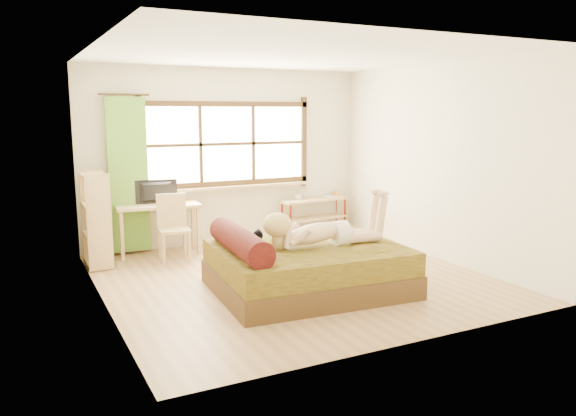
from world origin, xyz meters
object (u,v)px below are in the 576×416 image
pipe_shelf (315,208)px  bookshelf (96,219)px  kitten (247,240)px  woman (322,218)px  desk (158,211)px  bed (304,267)px  chair (173,223)px

pipe_shelf → bookshelf: size_ratio=1.00×
kitten → pipe_shelf: 3.35m
woman → pipe_shelf: (1.39, 2.62, -0.39)m
desk → pipe_shelf: 2.67m
desk → bookshelf: bookshelf is taller
kitten → desk: kitten is taller
bed → bookshelf: 2.93m
woman → desk: woman is taller
kitten → chair: bearing=102.5°
bed → chair: 2.30m
desk → chair: size_ratio=1.33×
bookshelf → pipe_shelf: bearing=6.2°
bed → chair: bearing=118.9°
bed → bookshelf: (-1.97, 2.15, 0.35)m
kitten → woman: bearing=-5.7°
bed → woman: (0.20, -0.05, 0.56)m
kitten → bed: bearing=-4.1°
kitten → desk: 2.38m
bed → bookshelf: size_ratio=1.76×
desk → bookshelf: size_ratio=0.97×
pipe_shelf → woman: bearing=-125.3°
bookshelf → kitten: bearing=-58.2°
desk → chair: 0.40m
woman → desk: (-1.27, 2.50, -0.21)m
desk → pipe_shelf: (2.66, 0.12, -0.18)m
bed → woman: bearing=-10.8°
chair → pipe_shelf: size_ratio=0.73×
kitten → chair: 2.01m
woman → pipe_shelf: 2.99m
kitten → pipe_shelf: size_ratio=0.25×
desk → chair: bearing=-67.1°
kitten → chair: (-0.29, 1.98, -0.14)m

